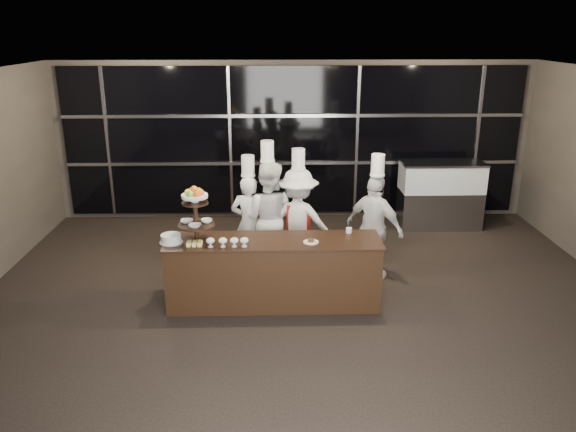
{
  "coord_description": "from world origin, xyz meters",
  "views": [
    {
      "loc": [
        -0.39,
        -5.58,
        3.59
      ],
      "look_at": [
        -0.2,
        1.59,
        1.15
      ],
      "focal_mm": 35.0,
      "sensor_mm": 36.0,
      "label": 1
    }
  ],
  "objects_px": {
    "buffet_counter": "(274,272)",
    "chef_b": "(268,217)",
    "chef_a": "(249,222)",
    "chef_d": "(374,227)",
    "display_case": "(441,191)",
    "display_stand": "(195,210)",
    "chef_c": "(298,222)",
    "layer_cake": "(171,239)"
  },
  "relations": [
    {
      "from": "display_stand",
      "to": "chef_b",
      "type": "height_order",
      "value": "chef_b"
    },
    {
      "from": "buffet_counter",
      "to": "display_stand",
      "type": "relative_size",
      "value": 3.81
    },
    {
      "from": "display_stand",
      "to": "chef_b",
      "type": "xyz_separation_m",
      "value": [
        0.92,
        1.08,
        -0.46
      ]
    },
    {
      "from": "chef_b",
      "to": "chef_c",
      "type": "bearing_deg",
      "value": -10.49
    },
    {
      "from": "buffet_counter",
      "to": "display_stand",
      "type": "bearing_deg",
      "value": -179.99
    },
    {
      "from": "display_stand",
      "to": "display_case",
      "type": "relative_size",
      "value": 0.5
    },
    {
      "from": "display_case",
      "to": "chef_c",
      "type": "relative_size",
      "value": 0.78
    },
    {
      "from": "display_stand",
      "to": "chef_c",
      "type": "bearing_deg",
      "value": 36.16
    },
    {
      "from": "buffet_counter",
      "to": "chef_b",
      "type": "xyz_separation_m",
      "value": [
        -0.08,
        1.08,
        0.41
      ]
    },
    {
      "from": "display_stand",
      "to": "display_case",
      "type": "height_order",
      "value": "display_stand"
    },
    {
      "from": "buffet_counter",
      "to": "chef_a",
      "type": "distance_m",
      "value": 1.18
    },
    {
      "from": "buffet_counter",
      "to": "chef_b",
      "type": "relative_size",
      "value": 1.4
    },
    {
      "from": "display_case",
      "to": "buffet_counter",
      "type": "bearing_deg",
      "value": -135.81
    },
    {
      "from": "chef_a",
      "to": "chef_c",
      "type": "xyz_separation_m",
      "value": [
        0.73,
        -0.07,
        0.03
      ]
    },
    {
      "from": "buffet_counter",
      "to": "chef_c",
      "type": "distance_m",
      "value": 1.12
    },
    {
      "from": "layer_cake",
      "to": "display_case",
      "type": "distance_m",
      "value": 5.39
    },
    {
      "from": "buffet_counter",
      "to": "chef_c",
      "type": "height_order",
      "value": "chef_c"
    },
    {
      "from": "display_stand",
      "to": "chef_a",
      "type": "xyz_separation_m",
      "value": [
        0.64,
        1.07,
        -0.55
      ]
    },
    {
      "from": "chef_b",
      "to": "layer_cake",
      "type": "bearing_deg",
      "value": -137.87
    },
    {
      "from": "chef_a",
      "to": "chef_b",
      "type": "height_order",
      "value": "chef_b"
    },
    {
      "from": "display_case",
      "to": "chef_b",
      "type": "xyz_separation_m",
      "value": [
        -3.17,
        -1.93,
        0.19
      ]
    },
    {
      "from": "buffet_counter",
      "to": "chef_a",
      "type": "bearing_deg",
      "value": 108.61
    },
    {
      "from": "chef_d",
      "to": "display_case",
      "type": "bearing_deg",
      "value": 54.21
    },
    {
      "from": "display_case",
      "to": "layer_cake",
      "type": "bearing_deg",
      "value": -145.33
    },
    {
      "from": "layer_cake",
      "to": "chef_c",
      "type": "relative_size",
      "value": 0.16
    },
    {
      "from": "chef_c",
      "to": "chef_d",
      "type": "distance_m",
      "value": 1.13
    },
    {
      "from": "chef_d",
      "to": "buffet_counter",
      "type": "bearing_deg",
      "value": -152.81
    },
    {
      "from": "buffet_counter",
      "to": "chef_c",
      "type": "relative_size",
      "value": 1.47
    },
    {
      "from": "buffet_counter",
      "to": "chef_a",
      "type": "height_order",
      "value": "chef_a"
    },
    {
      "from": "display_stand",
      "to": "layer_cake",
      "type": "relative_size",
      "value": 2.48
    },
    {
      "from": "buffet_counter",
      "to": "chef_a",
      "type": "relative_size",
      "value": 1.56
    },
    {
      "from": "layer_cake",
      "to": "chef_c",
      "type": "distance_m",
      "value": 2.0
    },
    {
      "from": "chef_b",
      "to": "chef_d",
      "type": "xyz_separation_m",
      "value": [
        1.55,
        -0.33,
        -0.06
      ]
    },
    {
      "from": "chef_c",
      "to": "chef_d",
      "type": "height_order",
      "value": "chef_c"
    },
    {
      "from": "display_stand",
      "to": "layer_cake",
      "type": "height_order",
      "value": "display_stand"
    },
    {
      "from": "chef_b",
      "to": "display_case",
      "type": "bearing_deg",
      "value": 31.29
    },
    {
      "from": "display_case",
      "to": "chef_b",
      "type": "bearing_deg",
      "value": -148.71
    },
    {
      "from": "chef_a",
      "to": "chef_d",
      "type": "relative_size",
      "value": 0.96
    },
    {
      "from": "layer_cake",
      "to": "chef_c",
      "type": "height_order",
      "value": "chef_c"
    },
    {
      "from": "layer_cake",
      "to": "chef_a",
      "type": "bearing_deg",
      "value": 49.29
    },
    {
      "from": "display_stand",
      "to": "chef_a",
      "type": "relative_size",
      "value": 0.41
    },
    {
      "from": "buffet_counter",
      "to": "layer_cake",
      "type": "xyz_separation_m",
      "value": [
        -1.33,
        -0.05,
        0.51
      ]
    }
  ]
}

